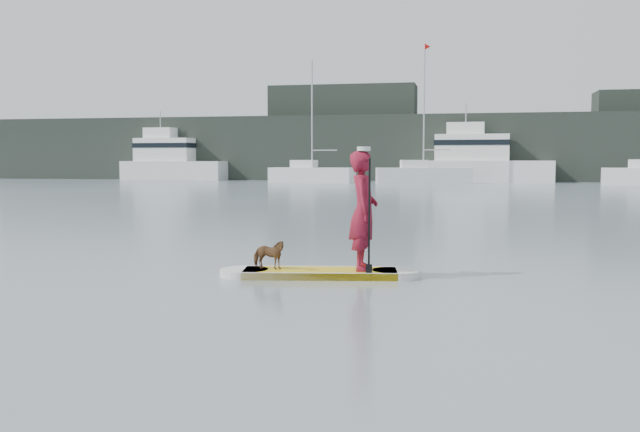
% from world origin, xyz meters
% --- Properties ---
extents(ground, '(140.00, 140.00, 0.00)m').
position_xyz_m(ground, '(0.00, 0.00, 0.00)').
color(ground, slate).
rests_on(ground, ground).
extents(paddleboard, '(3.27, 1.21, 0.12)m').
position_xyz_m(paddleboard, '(-0.28, -2.98, 0.06)').
color(paddleboard, gold).
rests_on(paddleboard, ground).
extents(paddler, '(0.52, 0.74, 1.94)m').
position_xyz_m(paddler, '(0.42, -2.87, 1.09)').
color(paddler, maroon).
rests_on(paddler, paddleboard).
extents(white_cap, '(0.22, 0.22, 0.07)m').
position_xyz_m(white_cap, '(0.42, -2.87, 2.09)').
color(white_cap, silver).
rests_on(white_cap, paddler).
extents(dog, '(0.60, 0.31, 0.49)m').
position_xyz_m(dog, '(-1.11, -3.12, 0.36)').
color(dog, '#53351C').
rests_on(dog, paddleboard).
extents(paddle, '(0.10, 0.30, 2.00)m').
position_xyz_m(paddle, '(0.55, -3.17, 0.80)').
color(paddle, black).
rests_on(paddle, ground).
extents(sailboat_c, '(7.19, 2.94, 10.08)m').
position_xyz_m(sailboat_c, '(-10.90, 43.92, 0.75)').
color(sailboat_c, white).
rests_on(sailboat_c, ground).
extents(sailboat_d, '(7.90, 3.78, 11.19)m').
position_xyz_m(sailboat_d, '(-1.67, 43.96, 0.80)').
color(sailboat_d, white).
rests_on(sailboat_d, ground).
extents(motor_yacht_a, '(11.34, 3.84, 6.74)m').
position_xyz_m(motor_yacht_a, '(2.86, 48.46, 1.89)').
color(motor_yacht_a, white).
rests_on(motor_yacht_a, ground).
extents(motor_yacht_b, '(9.95, 3.59, 6.51)m').
position_xyz_m(motor_yacht_b, '(-25.73, 49.17, 1.83)').
color(motor_yacht_b, white).
rests_on(motor_yacht_b, ground).
extents(shore_mass, '(90.00, 6.00, 6.00)m').
position_xyz_m(shore_mass, '(0.00, 53.00, 3.00)').
color(shore_mass, black).
rests_on(shore_mass, ground).
extents(shore_building_west, '(14.00, 4.00, 9.00)m').
position_xyz_m(shore_building_west, '(-10.00, 54.00, 4.50)').
color(shore_building_west, black).
rests_on(shore_building_west, ground).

